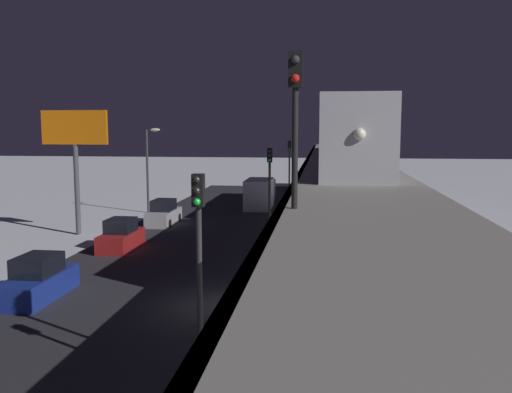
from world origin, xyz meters
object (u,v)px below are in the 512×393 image
(traffic_light_mid, at_px, (270,183))
(commercial_billboard, at_px, (75,140))
(sedan_silver, at_px, (164,214))
(traffic_light_near, at_px, (199,253))
(subway_train, at_px, (343,133))
(sedan_red, at_px, (121,237))
(traffic_light_far, at_px, (289,163))
(rail_signal, at_px, (295,103))
(sedan_blue, at_px, (38,281))
(delivery_van, at_px, (260,193))

(traffic_light_mid, distance_m, commercial_billboard, 14.62)
(sedan_silver, distance_m, traffic_light_near, 29.26)
(subway_train, height_order, sedan_red, subway_train)
(subway_train, height_order, traffic_light_far, subway_train)
(sedan_silver, height_order, traffic_light_near, traffic_light_near)
(rail_signal, xyz_separation_m, sedan_silver, (11.96, -28.01, -7.50))
(sedan_blue, xyz_separation_m, traffic_light_mid, (-9.30, -11.85, 3.40))
(rail_signal, bearing_deg, traffic_light_near, -10.04)
(commercial_billboard, bearing_deg, traffic_light_near, 122.17)
(delivery_van, relative_size, commercial_billboard, 0.83)
(subway_train, distance_m, sedan_silver, 15.85)
(subway_train, bearing_deg, sedan_silver, -14.50)
(traffic_light_near, distance_m, commercial_billboard, 26.70)
(sedan_red, height_order, traffic_light_near, traffic_light_near)
(sedan_silver, height_order, traffic_light_far, traffic_light_far)
(traffic_light_far, bearing_deg, rail_signal, 93.79)
(traffic_light_near, relative_size, commercial_billboard, 0.72)
(traffic_light_near, bearing_deg, sedan_silver, -71.34)
(delivery_van, bearing_deg, traffic_light_mid, 98.49)
(subway_train, height_order, delivery_van, subway_train)
(subway_train, distance_m, sedan_red, 16.46)
(subway_train, bearing_deg, rail_signal, 85.29)
(delivery_van, relative_size, traffic_light_near, 1.16)
(delivery_van, xyz_separation_m, traffic_light_far, (-2.70, -1.79, 2.85))
(traffic_light_near, relative_size, traffic_light_mid, 1.00)
(sedan_red, xyz_separation_m, delivery_van, (-6.60, -19.77, 0.55))
(sedan_silver, bearing_deg, commercial_billboard, 46.17)
(traffic_light_far, distance_m, commercial_billboard, 22.47)
(sedan_silver, distance_m, delivery_van, 12.35)
(delivery_van, distance_m, commercial_billboard, 20.01)
(rail_signal, distance_m, traffic_light_far, 40.52)
(sedan_blue, height_order, traffic_light_far, traffic_light_far)
(subway_train, bearing_deg, delivery_van, -62.29)
(subway_train, height_order, sedan_silver, subway_train)
(sedan_red, height_order, delivery_van, delivery_van)
(sedan_blue, bearing_deg, commercial_billboard, -71.49)
(subway_train, distance_m, commercial_billboard, 18.88)
(traffic_light_near, bearing_deg, sedan_blue, -40.78)
(traffic_light_near, height_order, commercial_billboard, commercial_billboard)
(sedan_red, distance_m, commercial_billboard, 8.85)
(sedan_red, xyz_separation_m, commercial_billboard, (4.84, -4.30, 6.03))
(sedan_blue, height_order, delivery_van, delivery_van)
(sedan_red, height_order, traffic_light_far, traffic_light_far)
(traffic_light_near, bearing_deg, commercial_billboard, -57.83)
(rail_signal, distance_m, sedan_silver, 31.37)
(rail_signal, bearing_deg, commercial_billboard, -53.80)
(subway_train, bearing_deg, sedan_red, 22.30)
(traffic_light_far, height_order, commercial_billboard, commercial_billboard)
(sedan_blue, relative_size, traffic_light_near, 0.71)
(traffic_light_near, bearing_deg, traffic_light_mid, -90.00)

